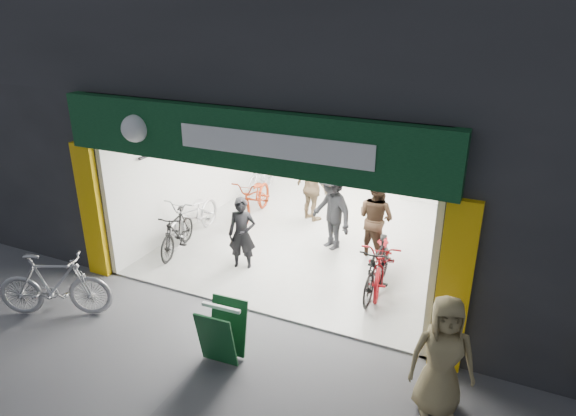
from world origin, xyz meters
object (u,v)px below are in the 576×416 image
Objects in this scene: bike_left_front at (194,216)px; bike_right_front at (377,268)px; pedestrian_near at (442,357)px; parked_bike at (54,285)px; sandwich_board at (222,332)px.

bike_right_front is (4.30, -0.55, -0.01)m from bike_left_front.
pedestrian_near is (1.50, -2.47, 0.33)m from bike_right_front.
pedestrian_near is at bearing -59.42° from bike_right_front.
bike_right_front is at bearing -82.45° from parked_bike.
pedestrian_near is at bearing 2.56° from sandwich_board.
bike_right_front is at bearing -10.12° from bike_left_front.
pedestrian_near reaches higher than bike_left_front.
bike_left_front is 1.19× the size of pedestrian_near.
parked_bike reaches higher than sandwich_board.
bike_right_front is 2.90m from pedestrian_near.
parked_bike is 6.19m from pedestrian_near.
bike_right_front is at bearing 102.69° from pedestrian_near.
pedestrian_near is 1.88× the size of sandwich_board.
sandwich_board is (-1.52, -2.76, -0.02)m from bike_right_front.
bike_right_front reaches higher than sandwich_board.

